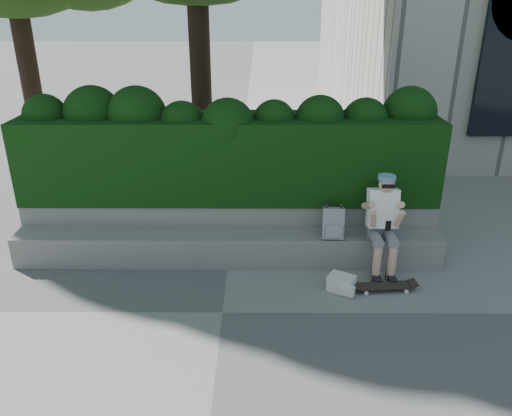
{
  "coord_description": "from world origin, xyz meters",
  "views": [
    {
      "loc": [
        0.44,
        -5.05,
        3.51
      ],
      "look_at": [
        0.4,
        1.0,
        0.95
      ],
      "focal_mm": 35.0,
      "sensor_mm": 36.0,
      "label": 1
    }
  ],
  "objects_px": {
    "backpack_plaid": "(333,223)",
    "backpack_ground": "(341,283)",
    "skateboard": "(385,286)",
    "person": "(383,220)"
  },
  "relations": [
    {
      "from": "backpack_plaid",
      "to": "backpack_ground",
      "type": "distance_m",
      "value": 0.85
    },
    {
      "from": "skateboard",
      "to": "backpack_ground",
      "type": "relative_size",
      "value": 2.34
    },
    {
      "from": "backpack_plaid",
      "to": "person",
      "type": "bearing_deg",
      "value": -3.41
    },
    {
      "from": "person",
      "to": "backpack_ground",
      "type": "bearing_deg",
      "value": -136.87
    },
    {
      "from": "backpack_plaid",
      "to": "skateboard",
      "type": "bearing_deg",
      "value": -42.53
    },
    {
      "from": "skateboard",
      "to": "backpack_ground",
      "type": "height_order",
      "value": "backpack_ground"
    },
    {
      "from": "backpack_ground",
      "to": "backpack_plaid",
      "type": "bearing_deg",
      "value": 124.82
    },
    {
      "from": "person",
      "to": "backpack_ground",
      "type": "height_order",
      "value": "person"
    },
    {
      "from": "person",
      "to": "skateboard",
      "type": "relative_size",
      "value": 1.81
    },
    {
      "from": "skateboard",
      "to": "backpack_ground",
      "type": "xyz_separation_m",
      "value": [
        -0.56,
        0.0,
        0.04
      ]
    }
  ]
}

